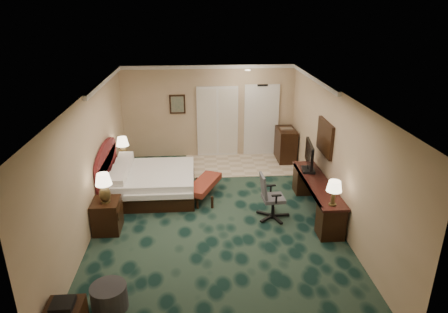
{
  "coord_description": "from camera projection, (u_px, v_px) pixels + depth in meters",
  "views": [
    {
      "loc": [
        -0.37,
        -7.57,
        4.36
      ],
      "look_at": [
        0.22,
        0.6,
        1.17
      ],
      "focal_mm": 32.0,
      "sensor_mm": 36.0,
      "label": 1
    }
  ],
  "objects": [
    {
      "name": "closet_doors",
      "position": [
        217.0,
        122.0,
        11.73
      ],
      "size": [
        1.2,
        0.06,
        2.1
      ],
      "primitive_type": "cube",
      "color": "beige",
      "rests_on": "ground"
    },
    {
      "name": "crown_molding",
      "position": [
        215.0,
        96.0,
        7.68
      ],
      "size": [
        5.0,
        7.5,
        0.1
      ],
      "primitive_type": null,
      "color": "white",
      "rests_on": "wall_back"
    },
    {
      "name": "wall_mirror",
      "position": [
        325.0,
        138.0,
        8.8
      ],
      "size": [
        0.05,
        0.95,
        0.75
      ],
      "primitive_type": "cube",
      "color": "white",
      "rests_on": "wall_right"
    },
    {
      "name": "wall_back",
      "position": [
        209.0,
        112.0,
        11.64
      ],
      "size": [
        5.0,
        0.0,
        2.7
      ],
      "primitive_type": "cube",
      "color": "tan",
      "rests_on": "ground"
    },
    {
      "name": "nightstand_near",
      "position": [
        107.0,
        216.0,
        8.03
      ],
      "size": [
        0.53,
        0.61,
        0.66
      ],
      "primitive_type": "cube",
      "color": "black",
      "rests_on": "ground"
    },
    {
      "name": "tile_patch",
      "position": [
        242.0,
        164.0,
        11.4
      ],
      "size": [
        3.2,
        1.7,
        0.01
      ],
      "primitive_type": "cube",
      "color": "tan",
      "rests_on": "ground"
    },
    {
      "name": "entry_door",
      "position": [
        261.0,
        121.0,
        11.82
      ],
      "size": [
        1.02,
        0.06,
        2.18
      ],
      "primitive_type": "cube",
      "color": "white",
      "rests_on": "ground"
    },
    {
      "name": "wall_right",
      "position": [
        335.0,
        156.0,
        8.32
      ],
      "size": [
        0.0,
        7.5,
        2.7
      ],
      "primitive_type": "cube",
      "color": "tan",
      "rests_on": "ground"
    },
    {
      "name": "desk_chair",
      "position": [
        273.0,
        196.0,
        8.44
      ],
      "size": [
        0.62,
        0.59,
        1.02
      ],
      "primitive_type": null,
      "rotation": [
        0.0,
        0.0,
        0.06
      ],
      "color": "#4F4E51",
      "rests_on": "ground"
    },
    {
      "name": "headboard",
      "position": [
        107.0,
        172.0,
        9.16
      ],
      "size": [
        0.12,
        2.0,
        1.4
      ],
      "primitive_type": null,
      "color": "#441613",
      "rests_on": "ground"
    },
    {
      "name": "minibar",
      "position": [
        286.0,
        145.0,
        11.59
      ],
      "size": [
        0.5,
        0.89,
        0.94
      ],
      "primitive_type": "cube",
      "color": "black",
      "rests_on": "ground"
    },
    {
      "name": "nightstand_far",
      "position": [
        125.0,
        169.0,
        10.36
      ],
      "size": [
        0.45,
        0.52,
        0.57
      ],
      "primitive_type": "cube",
      "color": "black",
      "rests_on": "ground"
    },
    {
      "name": "lamp_near",
      "position": [
        104.0,
        188.0,
        7.77
      ],
      "size": [
        0.41,
        0.41,
        0.61
      ],
      "primitive_type": null,
      "rotation": [
        0.0,
        0.0,
        -0.32
      ],
      "color": "black",
      "rests_on": "nightstand_near"
    },
    {
      "name": "tv",
      "position": [
        309.0,
        157.0,
        9.08
      ],
      "size": [
        0.19,
        0.88,
        0.68
      ],
      "primitive_type": "cube",
      "rotation": [
        0.0,
        0.0,
        -0.13
      ],
      "color": "black",
      "rests_on": "desk"
    },
    {
      "name": "floor",
      "position": [
        216.0,
        217.0,
        8.64
      ],
      "size": [
        5.0,
        7.5,
        0.0
      ],
      "primitive_type": "cube",
      "color": "black",
      "rests_on": "ground"
    },
    {
      "name": "ceiling",
      "position": [
        215.0,
        94.0,
        7.66
      ],
      "size": [
        5.0,
        7.5,
        0.0
      ],
      "primitive_type": "cube",
      "color": "silver",
      "rests_on": "wall_back"
    },
    {
      "name": "wall_left",
      "position": [
        91.0,
        162.0,
        7.99
      ],
      "size": [
        0.0,
        7.5,
        2.7
      ],
      "primitive_type": "cube",
      "color": "tan",
      "rests_on": "ground"
    },
    {
      "name": "wall_art",
      "position": [
        177.0,
        104.0,
        11.45
      ],
      "size": [
        0.45,
        0.06,
        0.55
      ],
      "primitive_type": "cube",
      "color": "#405A4D",
      "rests_on": "wall_back"
    },
    {
      "name": "desk",
      "position": [
        316.0,
        197.0,
        8.74
      ],
      "size": [
        0.53,
        2.47,
        0.71
      ],
      "primitive_type": "cube",
      "color": "black",
      "rests_on": "ground"
    },
    {
      "name": "desk_lamp",
      "position": [
        334.0,
        193.0,
        7.56
      ],
      "size": [
        0.35,
        0.35,
        0.52
      ],
      "primitive_type": null,
      "rotation": [
        0.0,
        0.0,
        -0.22
      ],
      "color": "black",
      "rests_on": "desk"
    },
    {
      "name": "ottoman",
      "position": [
        109.0,
        297.0,
        6.02
      ],
      "size": [
        0.67,
        0.67,
        0.39
      ],
      "primitive_type": "cylinder",
      "rotation": [
        0.0,
        0.0,
        0.25
      ],
      "color": "#29292E",
      "rests_on": "ground"
    },
    {
      "name": "bed",
      "position": [
        153.0,
        183.0,
        9.52
      ],
      "size": [
        1.94,
        1.8,
        0.62
      ],
      "primitive_type": "cube",
      "color": "white",
      "rests_on": "ground"
    },
    {
      "name": "bed_bench",
      "position": [
        204.0,
        189.0,
        9.42
      ],
      "size": [
        0.9,
        1.31,
        0.42
      ],
      "primitive_type": "cube",
      "rotation": [
        0.0,
        0.0,
        -0.42
      ],
      "color": "maroon",
      "rests_on": "ground"
    },
    {
      "name": "wall_front",
      "position": [
        232.0,
        277.0,
        4.67
      ],
      "size": [
        5.0,
        0.0,
        2.7
      ],
      "primitive_type": "cube",
      "color": "tan",
      "rests_on": "ground"
    },
    {
      "name": "lamp_far",
      "position": [
        123.0,
        148.0,
        10.15
      ],
      "size": [
        0.39,
        0.39,
        0.6
      ],
      "primitive_type": null,
      "rotation": [
        0.0,
        0.0,
        0.28
      ],
      "color": "black",
      "rests_on": "nightstand_far"
    }
  ]
}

